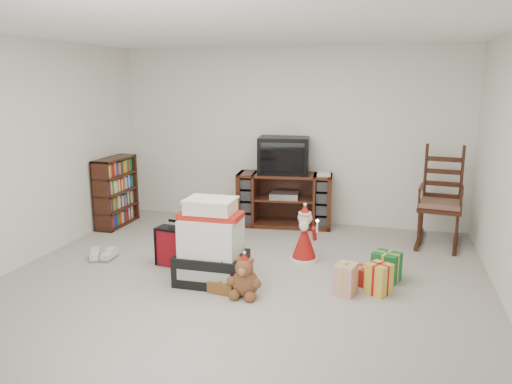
{
  "coord_description": "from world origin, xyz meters",
  "views": [
    {
      "loc": [
        1.42,
        -4.53,
        2.03
      ],
      "look_at": [
        0.02,
        0.6,
        0.84
      ],
      "focal_mm": 35.0,
      "sensor_mm": 36.0,
      "label": 1
    }
  ],
  "objects_px": {
    "red_suitcase": "(173,246)",
    "mrs_claus_figurine": "(223,228)",
    "santa_figurine": "(304,239)",
    "teddy_bear": "(245,279)",
    "gift_cluster": "(371,278)",
    "gift_pile": "(211,247)",
    "tv_stand": "(284,200)",
    "crt_television": "(284,155)",
    "rocking_chair": "(439,209)",
    "bookshelf": "(116,193)",
    "sneaker_pair": "(102,256)"
  },
  "relations": [
    {
      "from": "tv_stand",
      "to": "crt_television",
      "type": "distance_m",
      "value": 0.63
    },
    {
      "from": "gift_pile",
      "to": "mrs_claus_figurine",
      "type": "bearing_deg",
      "value": 102.61
    },
    {
      "from": "bookshelf",
      "to": "crt_television",
      "type": "distance_m",
      "value": 2.45
    },
    {
      "from": "gift_cluster",
      "to": "crt_television",
      "type": "bearing_deg",
      "value": 123.52
    },
    {
      "from": "teddy_bear",
      "to": "sneaker_pair",
      "type": "height_order",
      "value": "teddy_bear"
    },
    {
      "from": "rocking_chair",
      "to": "sneaker_pair",
      "type": "xyz_separation_m",
      "value": [
        -3.81,
        -1.7,
        -0.4
      ]
    },
    {
      "from": "teddy_bear",
      "to": "mrs_claus_figurine",
      "type": "height_order",
      "value": "mrs_claus_figurine"
    },
    {
      "from": "rocking_chair",
      "to": "teddy_bear",
      "type": "bearing_deg",
      "value": -122.73
    },
    {
      "from": "sneaker_pair",
      "to": "crt_television",
      "type": "height_order",
      "value": "crt_television"
    },
    {
      "from": "teddy_bear",
      "to": "crt_television",
      "type": "xyz_separation_m",
      "value": [
        -0.17,
        2.5,
        0.84
      ]
    },
    {
      "from": "bookshelf",
      "to": "gift_cluster",
      "type": "bearing_deg",
      "value": -20.83
    },
    {
      "from": "red_suitcase",
      "to": "santa_figurine",
      "type": "relative_size",
      "value": 0.77
    },
    {
      "from": "bookshelf",
      "to": "mrs_claus_figurine",
      "type": "relative_size",
      "value": 1.45
    },
    {
      "from": "teddy_bear",
      "to": "mrs_claus_figurine",
      "type": "bearing_deg",
      "value": 117.37
    },
    {
      "from": "crt_television",
      "to": "bookshelf",
      "type": "bearing_deg",
      "value": -172.74
    },
    {
      "from": "teddy_bear",
      "to": "sneaker_pair",
      "type": "distance_m",
      "value": 1.97
    },
    {
      "from": "gift_pile",
      "to": "sneaker_pair",
      "type": "bearing_deg",
      "value": 168.3
    },
    {
      "from": "rocking_chair",
      "to": "gift_cluster",
      "type": "height_order",
      "value": "rocking_chair"
    },
    {
      "from": "mrs_claus_figurine",
      "to": "teddy_bear",
      "type": "bearing_deg",
      "value": -62.63
    },
    {
      "from": "bookshelf",
      "to": "sneaker_pair",
      "type": "xyz_separation_m",
      "value": [
        0.58,
        -1.34,
        -0.43
      ]
    },
    {
      "from": "mrs_claus_figurine",
      "to": "sneaker_pair",
      "type": "distance_m",
      "value": 1.45
    },
    {
      "from": "gift_pile",
      "to": "santa_figurine",
      "type": "xyz_separation_m",
      "value": [
        0.81,
        0.87,
        -0.12
      ]
    },
    {
      "from": "rocking_chair",
      "to": "santa_figurine",
      "type": "xyz_separation_m",
      "value": [
        -1.53,
        -1.13,
        -0.19
      ]
    },
    {
      "from": "red_suitcase",
      "to": "gift_pile",
      "type": "bearing_deg",
      "value": -22.25
    },
    {
      "from": "bookshelf",
      "to": "crt_television",
      "type": "relative_size",
      "value": 1.29
    },
    {
      "from": "red_suitcase",
      "to": "mrs_claus_figurine",
      "type": "xyz_separation_m",
      "value": [
        0.35,
        0.71,
        0.04
      ]
    },
    {
      "from": "gift_pile",
      "to": "mrs_claus_figurine",
      "type": "xyz_separation_m",
      "value": [
        -0.24,
        1.05,
        -0.12
      ]
    },
    {
      "from": "tv_stand",
      "to": "rocking_chair",
      "type": "distance_m",
      "value": 2.07
    },
    {
      "from": "gift_cluster",
      "to": "red_suitcase",
      "type": "bearing_deg",
      "value": 177.67
    },
    {
      "from": "bookshelf",
      "to": "sneaker_pair",
      "type": "relative_size",
      "value": 3.02
    },
    {
      "from": "rocking_chair",
      "to": "teddy_bear",
      "type": "xyz_separation_m",
      "value": [
        -1.92,
        -2.24,
        -0.27
      ]
    },
    {
      "from": "santa_figurine",
      "to": "crt_television",
      "type": "xyz_separation_m",
      "value": [
        -0.55,
        1.39,
        0.76
      ]
    },
    {
      "from": "gift_pile",
      "to": "gift_cluster",
      "type": "bearing_deg",
      "value": 8.63
    },
    {
      "from": "tv_stand",
      "to": "mrs_claus_figurine",
      "type": "xyz_separation_m",
      "value": [
        -0.52,
        -1.19,
        -0.12
      ]
    },
    {
      "from": "sneaker_pair",
      "to": "crt_television",
      "type": "relative_size",
      "value": 0.43
    },
    {
      "from": "crt_television",
      "to": "gift_pile",
      "type": "bearing_deg",
      "value": -104.4
    },
    {
      "from": "red_suitcase",
      "to": "crt_television",
      "type": "height_order",
      "value": "crt_television"
    },
    {
      "from": "teddy_bear",
      "to": "santa_figurine",
      "type": "relative_size",
      "value": 0.59
    },
    {
      "from": "mrs_claus_figurine",
      "to": "sneaker_pair",
      "type": "bearing_deg",
      "value": -148.51
    },
    {
      "from": "gift_pile",
      "to": "mrs_claus_figurine",
      "type": "distance_m",
      "value": 1.08
    },
    {
      "from": "teddy_bear",
      "to": "crt_television",
      "type": "height_order",
      "value": "crt_television"
    },
    {
      "from": "red_suitcase",
      "to": "gift_cluster",
      "type": "bearing_deg",
      "value": 5.37
    },
    {
      "from": "red_suitcase",
      "to": "rocking_chair",
      "type": "bearing_deg",
      "value": 37.23
    },
    {
      "from": "bookshelf",
      "to": "rocking_chair",
      "type": "xyz_separation_m",
      "value": [
        4.39,
        0.37,
        -0.03
      ]
    },
    {
      "from": "red_suitcase",
      "to": "crt_television",
      "type": "xyz_separation_m",
      "value": [
        0.84,
        1.92,
        0.79
      ]
    },
    {
      "from": "bookshelf",
      "to": "santa_figurine",
      "type": "relative_size",
      "value": 1.46
    },
    {
      "from": "gift_pile",
      "to": "sneaker_pair",
      "type": "distance_m",
      "value": 1.53
    },
    {
      "from": "mrs_claus_figurine",
      "to": "gift_cluster",
      "type": "bearing_deg",
      "value": -23.53
    },
    {
      "from": "santa_figurine",
      "to": "teddy_bear",
      "type": "bearing_deg",
      "value": -108.89
    },
    {
      "from": "bookshelf",
      "to": "mrs_claus_figurine",
      "type": "distance_m",
      "value": 1.91
    }
  ]
}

